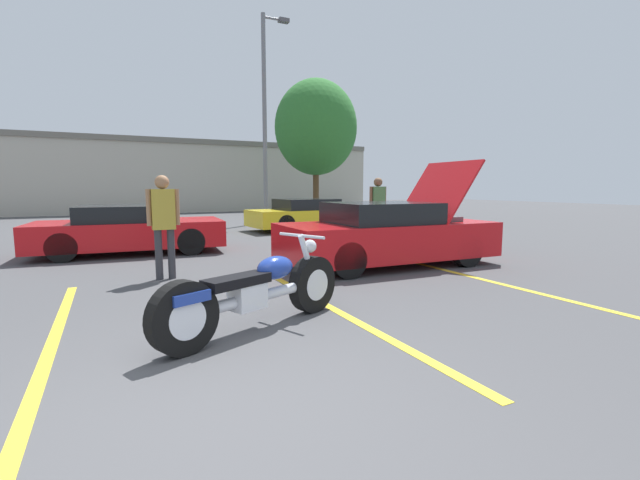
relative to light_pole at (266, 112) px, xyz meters
name	(u,v)px	position (x,y,z in m)	size (l,w,h in m)	color
ground_plane	(218,425)	(-5.56, -14.97, -4.69)	(80.00, 80.00, 0.00)	#474749
parking_stripe_middle	(51,347)	(-6.70, -12.89, -4.69)	(0.12, 5.45, 0.01)	yellow
parking_stripe_back	(331,308)	(-3.65, -12.89, -4.69)	(0.12, 5.45, 0.01)	yellow
parking_stripe_far	(501,284)	(-0.59, -12.89, -4.69)	(0.12, 5.45, 0.01)	yellow
far_building	(118,174)	(-5.56, 11.02, -2.35)	(32.00, 4.20, 4.40)	#B2AD9E
light_pole	(266,112)	(0.00, 0.00, 0.00)	(1.21, 0.28, 8.60)	slate
tree_background	(316,128)	(3.93, 3.35, -0.03)	(4.36, 4.36, 7.18)	brown
motorcycle	(256,293)	(-4.76, -13.29, -4.28)	(2.34, 1.18, 0.98)	black
show_car_hood_open	(388,234)	(-1.23, -10.70, -4.08)	(4.26, 1.89, 2.06)	red
parked_car_mid_row	(129,230)	(-5.75, -6.75, -4.15)	(4.22, 2.19, 1.11)	red
parked_car_right_row	(310,215)	(0.34, -3.62, -4.15)	(4.49, 2.06, 1.12)	yellow
spectator_by_show_car	(378,205)	(0.36, -7.94, -3.62)	(0.52, 0.23, 1.78)	brown
spectator_midground	(164,218)	(-5.33, -10.14, -3.66)	(0.52, 0.23, 1.73)	#333338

